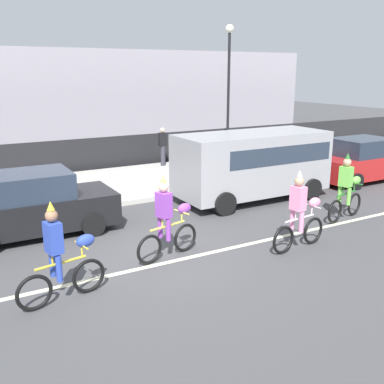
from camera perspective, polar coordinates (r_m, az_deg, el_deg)
ground_plane at (r=10.41m, az=-4.52°, el=-7.97°), size 80.00×80.00×0.00m
road_centre_line at (r=10.00m, az=-3.29°, el=-8.94°), size 36.00×0.14×0.01m
sidewalk_curb at (r=16.23m, az=-14.30°, el=0.37°), size 60.00×5.00×0.15m
fence_line at (r=18.85m, az=-16.80°, el=4.15°), size 40.00×0.08×1.40m
building_backdrop at (r=27.54m, az=-16.04°, el=11.45°), size 28.00×8.00×5.18m
parade_cyclist_cobalt at (r=8.45m, az=-16.27°, el=-8.04°), size 1.70×0.54×1.92m
parade_cyclist_purple at (r=9.99m, az=-3.06°, el=-3.81°), size 1.69×0.58×1.92m
parade_cyclist_pink at (r=10.77m, az=13.59°, el=-2.81°), size 1.72×0.51×1.92m
parade_cyclist_lime at (r=13.30m, az=19.05°, el=0.20°), size 1.69×0.56×1.92m
parked_van_grey at (r=14.65m, az=7.89°, el=3.97°), size 5.00×2.22×2.18m
parked_car_red at (r=18.27m, az=20.78°, el=3.73°), size 4.10×1.92×1.64m
parked_car_black at (r=12.08m, az=-19.66°, el=-1.63°), size 4.10×1.92×1.64m
street_lamp_post at (r=20.42m, az=4.69°, el=14.82°), size 0.36×0.36×5.86m
pedestrian_onlooker at (r=19.19m, az=-3.74°, el=5.90°), size 0.32×0.20×1.62m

